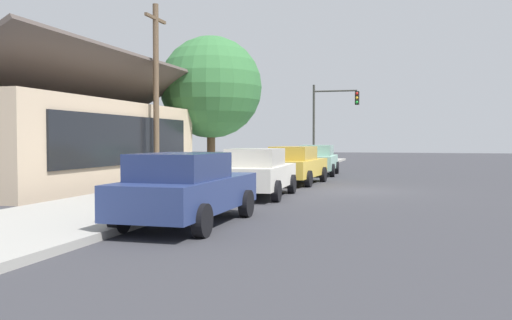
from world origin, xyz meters
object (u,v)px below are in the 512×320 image
object	(u,v)px
fire_hydrant_red	(278,168)
utility_pole_wooden	(156,90)
car_mustard	(296,165)
car_navy	(187,188)
car_ivory	(258,172)
car_seafoam	(318,160)
shade_tree	(211,87)
traffic_light_main	(331,113)

from	to	relation	value
fire_hydrant_red	utility_pole_wooden	bearing A→B (deg)	142.87
car_mustard	fire_hydrant_red	bearing A→B (deg)	27.05
car_navy	car_ivory	xyz separation A→B (m)	(6.09, 0.04, -0.00)
car_mustard	car_seafoam	xyz separation A→B (m)	(6.00, 0.02, -0.00)
car_navy	car_ivory	size ratio (longest dim) A/B	1.06
car_seafoam	shade_tree	distance (m)	6.87
car_mustard	car_seafoam	distance (m)	6.00
shade_tree	traffic_light_main	size ratio (longest dim) A/B	1.42
utility_pole_wooden	car_ivory	bearing A→B (deg)	-124.92
car_navy	car_mustard	world-z (taller)	same
car_navy	fire_hydrant_red	size ratio (longest dim) A/B	6.63
traffic_light_main	shade_tree	bearing A→B (deg)	133.96
traffic_light_main	utility_pole_wooden	world-z (taller)	utility_pole_wooden
car_seafoam	traffic_light_main	xyz separation A→B (m)	(4.50, -0.09, 2.68)
traffic_light_main	utility_pole_wooden	distance (m)	13.45
car_ivory	shade_tree	world-z (taller)	shade_tree
car_ivory	car_navy	bearing A→B (deg)	178.47
fire_hydrant_red	car_navy	bearing A→B (deg)	-174.36
car_seafoam	utility_pole_wooden	size ratio (longest dim) A/B	0.60
traffic_light_main	car_seafoam	bearing A→B (deg)	178.91
car_navy	car_seafoam	distance (m)	17.60
car_seafoam	utility_pole_wooden	distance (m)	10.00
car_seafoam	car_ivory	bearing A→B (deg)	176.82
car_ivory	shade_tree	bearing A→B (deg)	25.65
car_navy	fire_hydrant_red	bearing A→B (deg)	5.99
shade_tree	car_ivory	bearing A→B (deg)	-152.43
car_ivory	utility_pole_wooden	world-z (taller)	utility_pole_wooden
car_seafoam	fire_hydrant_red	bearing A→B (deg)	144.29
utility_pole_wooden	fire_hydrant_red	bearing A→B (deg)	-37.13
shade_tree	fire_hydrant_red	distance (m)	5.97
car_navy	shade_tree	size ratio (longest dim) A/B	0.64
car_seafoam	traffic_light_main	distance (m)	5.24
car_mustard	traffic_light_main	size ratio (longest dim) A/B	0.91
fire_hydrant_red	shade_tree	bearing A→B (deg)	70.54
car_navy	traffic_light_main	xyz separation A→B (m)	(22.10, -0.16, 2.68)
shade_tree	utility_pole_wooden	size ratio (longest dim) A/B	0.98
car_seafoam	fire_hydrant_red	xyz separation A→B (m)	(-2.42, 1.57, -0.32)
car_ivory	car_seafoam	distance (m)	11.51
car_navy	utility_pole_wooden	xyz separation A→B (m)	(9.90, 5.50, 3.11)
car_mustard	car_navy	bearing A→B (deg)	-177.35
car_mustard	fire_hydrant_red	world-z (taller)	car_mustard
shade_tree	fire_hydrant_red	world-z (taller)	shade_tree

